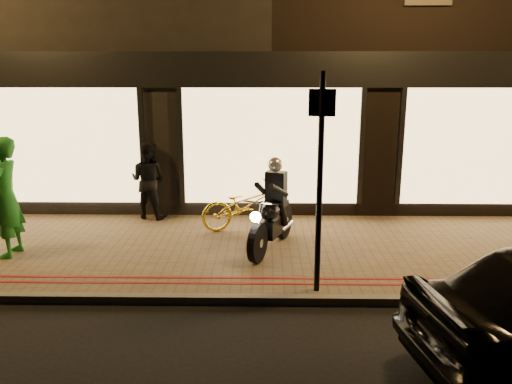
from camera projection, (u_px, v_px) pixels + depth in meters
ground at (274, 306)px, 6.80m from camera, size 90.00×90.00×0.00m
sidewalk at (272, 250)px, 8.73m from camera, size 50.00×4.00×0.12m
kerb_stone at (274, 300)px, 6.84m from camera, size 50.00×0.14×0.12m
red_kerb_lines at (273, 281)px, 7.31m from camera, size 50.00×0.26×0.01m
building_row at (269, 32)px, 14.55m from camera, size 48.00×10.11×8.50m
motorcycle at (272, 214)px, 8.53m from camera, size 0.88×1.86×1.59m
sign_post at (320, 173)px, 6.62m from camera, size 0.35×0.09×3.00m
bicycle_gold at (245, 205)px, 9.69m from camera, size 1.86×1.26×0.93m
person_green at (5, 197)px, 8.13m from camera, size 0.50×0.74×1.98m
person_dark at (148, 180)px, 10.32m from camera, size 0.91×0.80×1.60m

